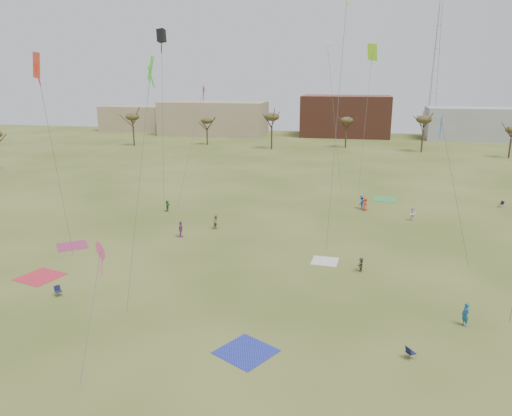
% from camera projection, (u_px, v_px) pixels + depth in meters
% --- Properties ---
extents(ground, '(260.00, 260.00, 0.00)m').
position_uv_depth(ground, '(223.00, 321.00, 36.03)').
color(ground, '#3C4B17').
rests_on(ground, ground).
extents(flyer_near_right, '(0.65, 0.76, 1.78)m').
position_uv_depth(flyer_near_right, '(465.00, 315.00, 35.11)').
color(flyer_near_right, '#1B517E').
rests_on(flyer_near_right, ground).
extents(spectator_fore_b, '(0.92, 1.01, 1.69)m').
position_uv_depth(spectator_fore_b, '(216.00, 222.00, 57.63)').
color(spectator_fore_b, '#847C54').
rests_on(spectator_fore_b, ground).
extents(spectator_fore_c, '(0.71, 1.31, 1.35)m').
position_uv_depth(spectator_fore_c, '(361.00, 265.00, 45.04)').
color(spectator_fore_c, brown).
rests_on(spectator_fore_c, ground).
extents(spectator_mid_d, '(0.56, 1.13, 1.87)m').
position_uv_depth(spectator_mid_d, '(181.00, 229.00, 54.63)').
color(spectator_mid_d, '#8D3B88').
rests_on(spectator_mid_d, ground).
extents(spectator_mid_e, '(1.03, 0.93, 1.72)m').
position_uv_depth(spectator_mid_e, '(413.00, 214.00, 60.91)').
color(spectator_mid_e, white).
rests_on(spectator_mid_e, ground).
extents(flyer_far_a, '(0.61, 1.42, 1.48)m').
position_uv_depth(flyer_far_a, '(167.00, 206.00, 65.23)').
color(flyer_far_a, '#236B2B').
rests_on(flyer_far_a, ground).
extents(flyer_far_b, '(0.89, 1.02, 1.76)m').
position_uv_depth(flyer_far_b, '(365.00, 204.00, 65.55)').
color(flyer_far_b, '#C64221').
rests_on(flyer_far_b, ground).
extents(flyer_far_c, '(1.14, 1.38, 1.86)m').
position_uv_depth(flyer_far_c, '(362.00, 202.00, 66.37)').
color(flyer_far_c, navy).
rests_on(flyer_far_c, ground).
extents(blanket_red, '(4.13, 4.13, 0.03)m').
position_uv_depth(blanket_red, '(40.00, 277.00, 43.93)').
color(blanket_red, red).
rests_on(blanket_red, ground).
extents(blanket_blue, '(4.49, 4.49, 0.03)m').
position_uv_depth(blanket_blue, '(246.00, 352.00, 31.98)').
color(blanket_blue, '#2530A0').
rests_on(blanket_blue, ground).
extents(blanket_cream, '(2.66, 2.66, 0.03)m').
position_uv_depth(blanket_cream, '(325.00, 261.00, 47.67)').
color(blanket_cream, silver).
rests_on(blanket_cream, ground).
extents(blanket_plum, '(4.22, 4.22, 0.03)m').
position_uv_depth(blanket_plum, '(72.00, 246.00, 51.98)').
color(blanket_plum, '#992F59').
rests_on(blanket_plum, ground).
extents(blanket_olive, '(3.63, 3.63, 0.03)m').
position_uv_depth(blanket_olive, '(384.00, 199.00, 71.78)').
color(blanket_olive, green).
rests_on(blanket_olive, ground).
extents(camp_chair_left, '(0.74, 0.73, 0.87)m').
position_uv_depth(camp_chair_left, '(59.00, 293.00, 40.08)').
color(camp_chair_left, '#15183C').
rests_on(camp_chair_left, ground).
extents(camp_chair_center, '(0.73, 0.72, 0.87)m').
position_uv_depth(camp_chair_center, '(410.00, 355.00, 31.17)').
color(camp_chair_center, '#141537').
rests_on(camp_chair_center, ground).
extents(camp_chair_right, '(0.73, 0.72, 0.87)m').
position_uv_depth(camp_chair_right, '(501.00, 205.00, 67.36)').
color(camp_chair_right, '#151334').
rests_on(camp_chair_right, ground).
extents(kites_aloft, '(69.09, 57.99, 25.06)m').
position_uv_depth(kites_aloft, '(254.00, 66.00, 56.12)').
color(kites_aloft, red).
rests_on(kites_aloft, ground).
extents(tree_line, '(117.44, 49.32, 8.91)m').
position_uv_depth(tree_line, '(305.00, 124.00, 109.48)').
color(tree_line, '#3A2B1E').
rests_on(tree_line, ground).
extents(building_tan, '(32.00, 14.00, 10.00)m').
position_uv_depth(building_tan, '(214.00, 118.00, 150.30)').
color(building_tan, '#937F60').
rests_on(building_tan, ground).
extents(building_brick, '(26.00, 16.00, 12.00)m').
position_uv_depth(building_brick, '(346.00, 116.00, 146.82)').
color(building_brick, brown).
rests_on(building_brick, ground).
extents(building_grey, '(24.00, 12.00, 9.00)m').
position_uv_depth(building_grey, '(470.00, 124.00, 138.38)').
color(building_grey, gray).
rests_on(building_grey, ground).
extents(building_tan_west, '(20.00, 12.00, 8.00)m').
position_uv_depth(building_tan_west, '(134.00, 118.00, 163.13)').
color(building_tan_west, '#937F60').
rests_on(building_tan_west, ground).
extents(radio_tower, '(1.51, 1.72, 41.00)m').
position_uv_depth(radio_tower, '(435.00, 70.00, 143.13)').
color(radio_tower, '#9EA3A8').
rests_on(radio_tower, ground).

